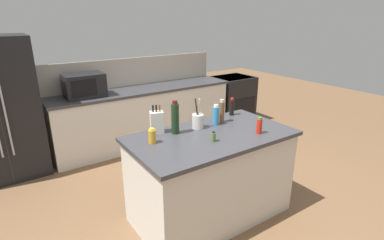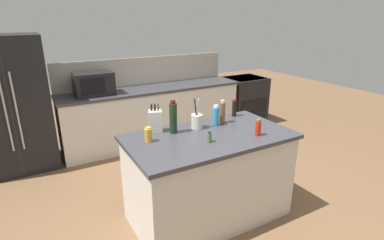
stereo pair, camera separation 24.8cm
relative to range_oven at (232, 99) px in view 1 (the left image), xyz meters
The scene contains 15 objects.
ground_plane 3.17m from the range_oven, 135.42° to the right, with size 14.00×14.00×0.00m, color brown.
back_counter_run 1.93m from the range_oven, behind, with size 3.02×0.66×0.94m.
wall_backsplash 2.08m from the range_oven, behind, with size 2.98×0.03×0.46m, color #B2A899.
kitchen_island 3.13m from the range_oven, 135.42° to the right, with size 1.65×0.92×0.94m.
range_oven is the anchor object (origin of this frame).
microwave 2.93m from the range_oven, behind, with size 0.55×0.39×0.34m.
knife_block 3.29m from the range_oven, 145.15° to the right, with size 0.16×0.14×0.29m.
utensil_crock 3.04m from the range_oven, 138.62° to the right, with size 0.12×0.12×0.32m.
hot_sauce_bottle 3.10m from the range_oven, 126.72° to the right, with size 0.06×0.06×0.17m.
honey_jar 3.53m from the range_oven, 143.83° to the right, with size 0.07×0.07×0.14m.
soy_sauce_bottle 2.54m from the range_oven, 132.00° to the right, with size 0.05×0.05×0.21m.
spice_jar_oregano 3.35m from the range_oven, 134.76° to the right, with size 0.05×0.05×0.10m.
pepper_grinder 2.81m from the range_oven, 134.28° to the right, with size 0.06×0.06×0.26m.
dish_soap_bottle 2.90m from the range_oven, 135.35° to the right, with size 0.07×0.07×0.23m.
wine_bottle 3.26m from the range_oven, 141.92° to the right, with size 0.08×0.08×0.34m.
Camera 1 is at (-1.71, -2.18, 2.06)m, focal length 28.00 mm.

